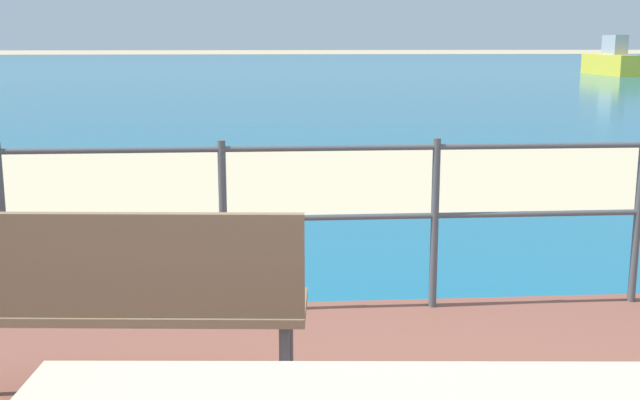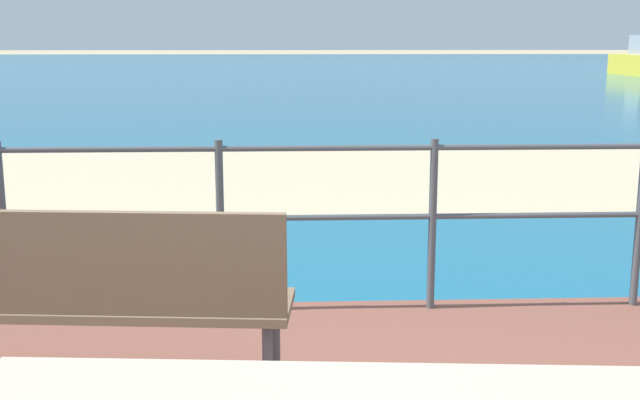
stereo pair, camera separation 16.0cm
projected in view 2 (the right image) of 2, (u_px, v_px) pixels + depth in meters
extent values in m
cube|color=#196B8E|center=(288.00, 70.00, 41.27)|extent=(90.00, 90.00, 0.01)
cube|color=beige|center=(305.00, 175.00, 9.33)|extent=(54.07, 5.51, 0.01)
cube|color=#7A6047|center=(97.00, 304.00, 3.19)|extent=(1.60, 0.54, 0.04)
cube|color=#7A6047|center=(78.00, 263.00, 2.97)|extent=(1.57, 0.20, 0.40)
cylinder|color=#4C5156|center=(276.00, 347.00, 3.35)|extent=(0.04, 0.04, 0.46)
cylinder|color=#4C5156|center=(268.00, 376.00, 3.06)|extent=(0.04, 0.04, 0.46)
cylinder|color=#4C5156|center=(4.00, 229.00, 4.34)|extent=(0.04, 0.04, 0.97)
cylinder|color=#4C5156|center=(221.00, 227.00, 4.39)|extent=(0.04, 0.04, 0.97)
cylinder|color=#4C5156|center=(432.00, 225.00, 4.44)|extent=(0.04, 0.04, 0.97)
cylinder|color=#4C5156|center=(639.00, 223.00, 4.50)|extent=(0.04, 0.04, 0.97)
cylinder|color=#4C5156|center=(327.00, 148.00, 4.33)|extent=(5.90, 0.03, 0.03)
cylinder|color=#4C5156|center=(327.00, 217.00, 4.41)|extent=(5.90, 0.03, 0.03)
cube|color=yellow|center=(637.00, 65.00, 35.01)|extent=(1.04, 4.34, 0.90)
cone|color=yellow|center=(616.00, 63.00, 37.37)|extent=(0.82, 0.51, 0.81)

